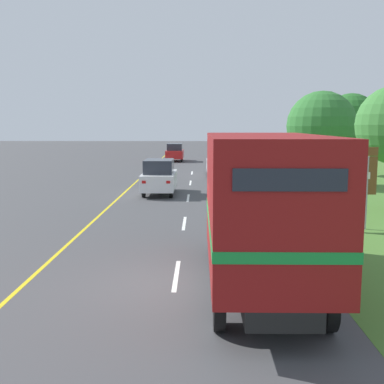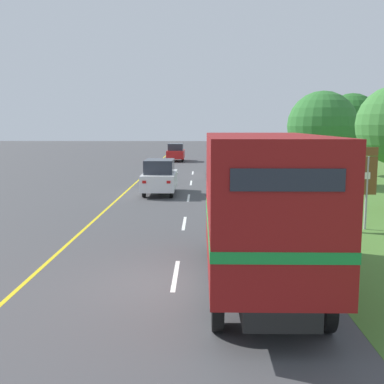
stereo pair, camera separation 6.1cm
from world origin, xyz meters
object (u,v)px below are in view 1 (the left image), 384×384
horse_trailer_truck (260,205)px  highway_sign (346,177)px  lead_car_silver_ahead (219,163)px  lead_car_red_ahead (175,152)px  lead_car_white (159,177)px  roadside_tree_far (351,121)px  delineator_post (354,267)px  roadside_tree_mid (322,126)px

horse_trailer_truck → highway_sign: horse_trailer_truck is taller
lead_car_silver_ahead → lead_car_red_ahead: bearing=106.0°
lead_car_red_ahead → highway_sign: size_ratio=1.29×
lead_car_white → roadside_tree_far: 17.48m
lead_car_red_ahead → roadside_tree_far: 19.90m
horse_trailer_truck → lead_car_white: 16.04m
lead_car_red_ahead → highway_sign: bearing=-76.4°
lead_car_silver_ahead → delineator_post: bearing=-85.0°
horse_trailer_truck → lead_car_red_ahead: bearing=95.8°
lead_car_red_ahead → delineator_post: lead_car_red_ahead is taller
lead_car_silver_ahead → highway_sign: highway_sign is taller
lead_car_red_ahead → lead_car_silver_ahead: bearing=-74.0°
roadside_tree_far → roadside_tree_mid: bearing=-120.6°
roadside_tree_far → delineator_post: size_ratio=6.53×
lead_car_white → delineator_post: 16.55m
roadside_tree_far → lead_car_white: bearing=-142.9°
horse_trailer_truck → roadside_tree_far: 27.92m
horse_trailer_truck → highway_sign: bearing=58.8°
lead_car_white → roadside_tree_far: roadside_tree_far is taller
highway_sign → roadside_tree_far: roadside_tree_far is taller
horse_trailer_truck → roadside_tree_mid: 20.59m
roadside_tree_mid → lead_car_white: bearing=-158.3°
lead_car_silver_ahead → highway_sign: size_ratio=1.47×
roadside_tree_far → lead_car_silver_ahead: bearing=-177.7°
lead_car_red_ahead → highway_sign: 34.01m
horse_trailer_truck → roadside_tree_far: bearing=68.8°
horse_trailer_truck → lead_car_red_ahead: horse_trailer_truck is taller
horse_trailer_truck → delineator_post: horse_trailer_truck is taller
lead_car_silver_ahead → roadside_tree_mid: roadside_tree_mid is taller
lead_car_white → roadside_tree_mid: roadside_tree_mid is taller
lead_car_silver_ahead → delineator_post: (2.24, -25.41, -0.44)m
roadside_tree_mid → delineator_post: size_ratio=6.27×
lead_car_red_ahead → lead_car_white: bearing=-89.2°
highway_sign → delineator_post: highway_sign is taller
lead_car_white → roadside_tree_mid: (9.92, 3.96, 2.78)m
lead_car_silver_ahead → roadside_tree_far: bearing=2.3°
lead_car_silver_ahead → roadside_tree_far: (10.00, 0.40, 3.21)m
roadside_tree_mid → delineator_post: roadside_tree_mid is taller
lead_car_silver_ahead → roadside_tree_mid: (6.21, -6.02, 2.81)m
lead_car_white → horse_trailer_truck: bearing=-76.8°
lead_car_silver_ahead → roadside_tree_mid: bearing=-44.1°
lead_car_silver_ahead → roadside_tree_far: size_ratio=0.73×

